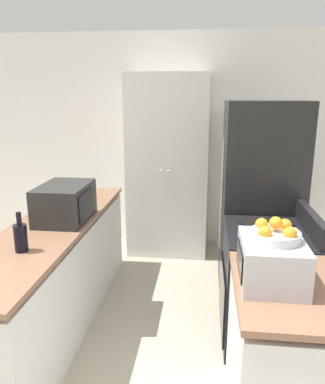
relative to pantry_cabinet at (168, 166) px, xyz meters
The scene contains 10 objects.
wall_back 0.41m from the pantry_cabinet, 77.78° to the left, with size 7.00×0.06×2.60m.
counter_left 1.93m from the pantry_cabinet, 114.89° to the right, with size 0.60×2.45×0.89m.
counter_right 2.69m from the pantry_cabinet, 69.70° to the right, with size 0.60×0.85×0.89m.
pantry_cabinet is the anchor object (origin of this frame).
stove 1.97m from the pantry_cabinet, 60.36° to the right, with size 0.66×0.75×1.05m.
refrigerator 1.28m from the pantry_cabinet, 41.20° to the right, with size 0.72×0.76×1.83m.
microwave 1.68m from the pantry_cabinet, 113.85° to the right, with size 0.38×0.53×0.29m.
wine_bottle 2.30m from the pantry_cabinet, 108.74° to the right, with size 0.09×0.09×0.27m.
toaster_oven 2.55m from the pantry_cabinet, 71.68° to the right, with size 0.34×0.43×0.24m.
fruit_bowl 2.55m from the pantry_cabinet, 71.48° to the right, with size 0.26×0.26×0.13m.
Camera 1 is at (0.36, -1.34, 1.87)m, focal length 35.00 mm.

